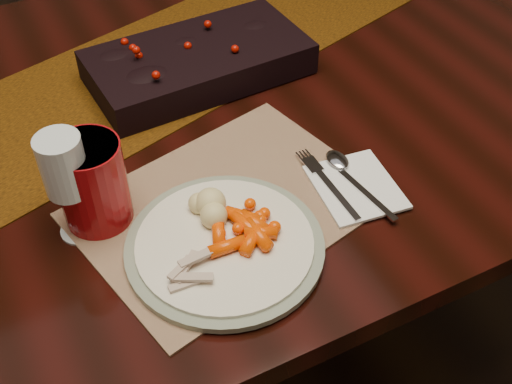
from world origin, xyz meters
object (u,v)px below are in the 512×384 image
placemat_main (227,206)px  turkey_shreds (189,270)px  centerpiece (198,57)px  mashed_potatoes (201,207)px  dinner_plate (225,245)px  wine_glass (70,188)px  baby_carrots (252,235)px  dining_table (178,260)px  napkin (356,187)px  red_cup (92,183)px

placemat_main → turkey_shreds: (-0.10, -0.10, 0.03)m
centerpiece → mashed_potatoes: (-0.14, -0.34, 0.00)m
dinner_plate → mashed_potatoes: mashed_potatoes is taller
wine_glass → baby_carrots: bearing=-34.7°
dining_table → wine_glass: size_ratio=11.02×
placemat_main → centerpiece: bearing=60.4°
placemat_main → dinner_plate: 0.08m
placemat_main → mashed_potatoes: (-0.05, -0.02, 0.04)m
placemat_main → dinner_plate: dinner_plate is taller
placemat_main → turkey_shreds: bearing=-147.9°
napkin → wine_glass: bearing=171.6°
baby_carrots → turkey_shreds: baby_carrots is taller
dining_table → mashed_potatoes: size_ratio=21.69×
napkin → dining_table: bearing=129.9°
baby_carrots → napkin: (0.19, 0.03, -0.02)m
turkey_shreds → placemat_main: bearing=45.4°
dinner_plate → centerpiece: bearing=71.6°
napkin → mashed_potatoes: bearing=179.1°
dinner_plate → red_cup: red_cup is taller
centerpiece → red_cup: size_ratio=2.95×
placemat_main → dinner_plate: (-0.04, -0.07, 0.01)m
baby_carrots → wine_glass: wine_glass is taller
placemat_main → red_cup: bearing=146.7°
turkey_shreds → napkin: 0.29m
placemat_main → mashed_potatoes: size_ratio=4.85×
baby_carrots → red_cup: red_cup is taller
dining_table → red_cup: size_ratio=14.12×
placemat_main → baby_carrots: bearing=-105.9°
dinner_plate → mashed_potatoes: size_ratio=3.20×
dinner_plate → baby_carrots: baby_carrots is taller
centerpiece → placemat_main: 0.33m
dining_table → wine_glass: wine_glass is taller
baby_carrots → centerpiece: bearing=76.5°
placemat_main → napkin: 0.19m
mashed_potatoes → dinner_plate: bearing=-77.7°
dinner_plate → wine_glass: (-0.16, 0.12, 0.07)m
baby_carrots → napkin: baby_carrots is taller
baby_carrots → napkin: bearing=9.9°
napkin → turkey_shreds: bearing=-163.5°
placemat_main → napkin: napkin is taller
placemat_main → dining_table: bearing=79.5°
napkin → dinner_plate: bearing=-168.2°
centerpiece → wine_glass: bearing=-137.4°
centerpiece → napkin: 0.38m
placemat_main → baby_carrots: size_ratio=4.04×
placemat_main → baby_carrots: baby_carrots is taller
placemat_main → baby_carrots: 0.09m
dining_table → centerpiece: (0.10, 0.07, 0.42)m
centerpiece → dining_table: bearing=-144.8°
dinner_plate → red_cup: 0.19m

